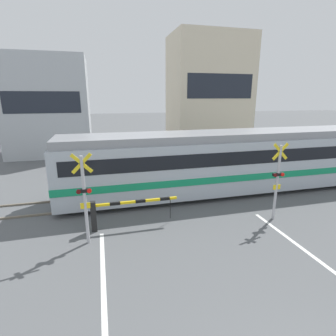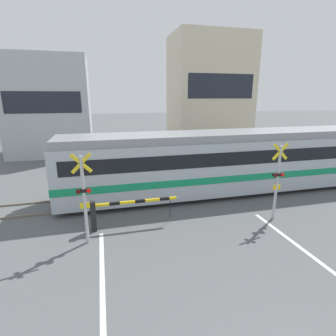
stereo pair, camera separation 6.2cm
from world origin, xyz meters
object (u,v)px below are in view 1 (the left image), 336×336
(commuter_train, at_px, (252,159))
(crossing_barrier_far, at_px, (198,165))
(crossing_signal_right, at_px, (277,178))
(crossing_signal_left, at_px, (84,195))
(pedestrian, at_px, (160,153))
(crossing_barrier_near, at_px, (114,210))

(commuter_train, distance_m, crossing_barrier_far, 3.61)
(commuter_train, distance_m, crossing_signal_right, 3.64)
(commuter_train, bearing_deg, crossing_signal_left, -157.57)
(crossing_signal_left, distance_m, pedestrian, 10.95)
(commuter_train, bearing_deg, crossing_barrier_near, -160.25)
(crossing_barrier_far, bearing_deg, crossing_signal_left, -135.45)
(crossing_signal_right, relative_size, pedestrian, 2.04)
(commuter_train, xyz_separation_m, crossing_signal_left, (-8.45, -3.49, 0.05))
(crossing_signal_left, distance_m, crossing_signal_right, 7.42)
(crossing_signal_right, bearing_deg, commuter_train, 73.54)
(crossing_barrier_near, distance_m, crossing_barrier_far, 7.81)
(crossing_barrier_far, relative_size, crossing_signal_right, 1.04)
(crossing_barrier_far, relative_size, pedestrian, 2.13)
(crossing_signal_left, relative_size, pedestrian, 2.04)
(crossing_signal_left, bearing_deg, crossing_barrier_near, 39.73)
(crossing_barrier_near, relative_size, crossing_signal_left, 1.04)
(crossing_barrier_near, bearing_deg, crossing_barrier_far, 45.32)
(commuter_train, relative_size, crossing_barrier_near, 5.98)
(crossing_barrier_far, xyz_separation_m, crossing_signal_right, (0.96, -6.35, 0.98))
(commuter_train, xyz_separation_m, crossing_barrier_near, (-7.48, -2.69, -0.93))
(crossing_signal_right, distance_m, pedestrian, 10.16)
(crossing_barrier_far, bearing_deg, crossing_signal_right, -81.38)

